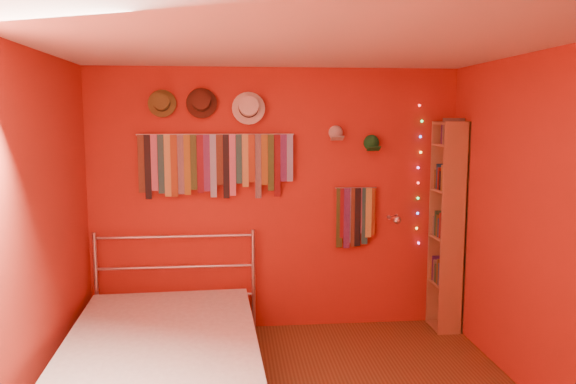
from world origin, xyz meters
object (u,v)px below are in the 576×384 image
object	(u,v)px
tie_rack	(215,162)
reading_lamp	(396,219)
bookshelf	(451,225)
bed	(163,355)

from	to	relation	value
tie_rack	reading_lamp	distance (m)	1.77
tie_rack	bookshelf	world-z (taller)	bookshelf
bed	reading_lamp	bearing A→B (deg)	20.96
reading_lamp	bookshelf	world-z (taller)	bookshelf
bookshelf	bed	size ratio (longest dim) A/B	0.96
reading_lamp	bookshelf	size ratio (longest dim) A/B	0.16
tie_rack	reading_lamp	xyz separation A→B (m)	(1.68, -0.18, -0.54)
bookshelf	bed	world-z (taller)	bookshelf
tie_rack	bookshelf	distance (m)	2.31
tie_rack	bed	bearing A→B (deg)	-109.56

